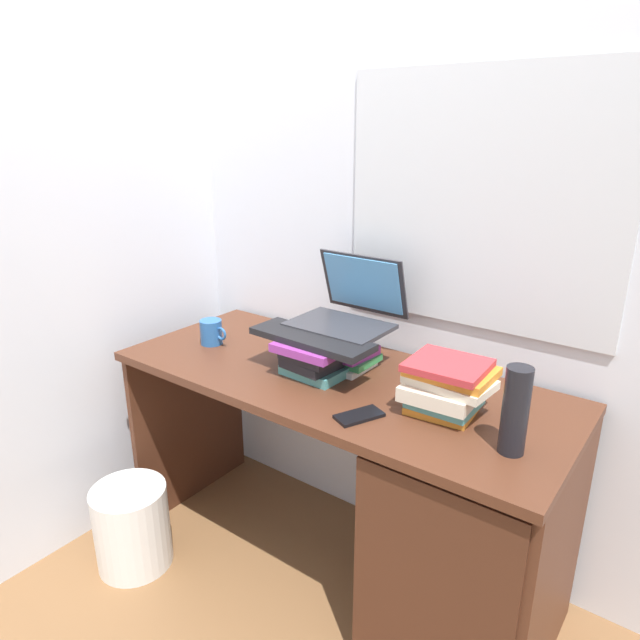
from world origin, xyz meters
The scene contains 14 objects.
ground_plane centered at (0.00, 0.00, 0.00)m, with size 6.00×6.00×0.00m, color brown.
wall_back centered at (0.00, 0.36, 1.30)m, with size 6.00×0.06×2.60m.
wall_left centered at (-0.92, 0.00, 1.30)m, with size 0.05×6.00×2.60m, color silver.
desk centered at (0.39, -0.02, 0.42)m, with size 1.51×0.62×0.76m.
book_stack_tall centered at (-0.05, 0.08, 0.83)m, with size 0.25×0.19×0.13m.
book_stack_keyboard_riser centered at (-0.06, -0.04, 0.83)m, with size 0.22×0.19×0.12m.
book_stack_side centered at (0.39, -0.02, 0.85)m, with size 0.25×0.20×0.16m.
laptop centered at (-0.05, 0.15, 0.95)m, with size 0.33×0.30×0.23m.
keyboard centered at (-0.06, -0.05, 0.89)m, with size 0.42×0.14×0.02m, color black.
computer_mouse centered at (0.28, 0.04, 0.78)m, with size 0.06×0.10×0.04m, color #A5A8AD.
mug centered at (-0.54, -0.04, 0.81)m, with size 0.12×0.08×0.09m.
water_bottle centered at (0.61, -0.11, 0.88)m, with size 0.07×0.07×0.23m, color black.
cell_phone centered at (0.21, -0.19, 0.77)m, with size 0.07×0.14×0.01m, color black.
wastebasket centered at (-0.60, -0.43, 0.16)m, with size 0.27×0.27×0.31m, color silver.
Camera 1 is at (0.97, -1.39, 1.54)m, focal length 31.89 mm.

